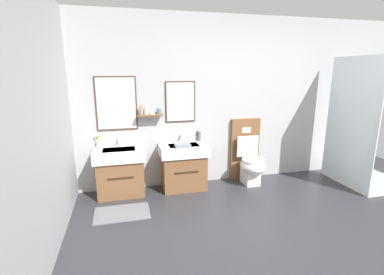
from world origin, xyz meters
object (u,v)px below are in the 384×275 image
(folded_hand_towel, at_px, (183,146))
(shower_tray, at_px, (361,158))
(vanity_sink_right, at_px, (183,165))
(toothbrush_cup, at_px, (99,143))
(toilet, at_px, (249,159))
(soap_dispenser, at_px, (199,136))
(vanity_sink_left, at_px, (120,171))

(folded_hand_towel, height_order, shower_tray, shower_tray)
(vanity_sink_right, height_order, toothbrush_cup, toothbrush_cup)
(toothbrush_cup, bearing_deg, shower_tray, -9.20)
(toilet, distance_m, soap_dispenser, 0.88)
(soap_dispenser, bearing_deg, toilet, -12.45)
(vanity_sink_left, xyz_separation_m, shower_tray, (3.66, -0.48, 0.05))
(toothbrush_cup, xyz_separation_m, folded_hand_towel, (1.15, -0.29, -0.03))
(toilet, bearing_deg, vanity_sink_left, 179.79)
(soap_dispenser, distance_m, shower_tray, 2.56)
(toilet, height_order, toothbrush_cup, toilet)
(vanity_sink_right, xyz_separation_m, toilet, (1.06, -0.01, 0.01))
(vanity_sink_left, height_order, soap_dispenser, soap_dispenser)
(folded_hand_towel, xyz_separation_m, shower_tray, (2.78, -0.35, -0.30))
(vanity_sink_left, distance_m, vanity_sink_right, 0.92)
(toilet, xyz_separation_m, toothbrush_cup, (-2.25, 0.16, 0.37))
(toothbrush_cup, distance_m, folded_hand_towel, 1.19)
(soap_dispenser, bearing_deg, shower_tray, -14.76)
(toilet, relative_size, shower_tray, 0.51)
(folded_hand_towel, distance_m, shower_tray, 2.82)
(vanity_sink_left, relative_size, toilet, 0.71)
(soap_dispenser, relative_size, folded_hand_towel, 0.82)
(shower_tray, bearing_deg, vanity_sink_left, 172.47)
(vanity_sink_left, xyz_separation_m, toothbrush_cup, (-0.27, 0.15, 0.38))
(toothbrush_cup, distance_m, shower_tray, 3.99)
(toothbrush_cup, relative_size, soap_dispenser, 1.12)
(vanity_sink_right, relative_size, folded_hand_towel, 3.21)
(vanity_sink_left, xyz_separation_m, vanity_sink_right, (0.92, 0.00, 0.00))
(vanity_sink_right, height_order, soap_dispenser, soap_dispenser)
(toilet, bearing_deg, toothbrush_cup, 175.92)
(soap_dispenser, relative_size, shower_tray, 0.09)
(vanity_sink_right, bearing_deg, vanity_sink_left, 180.00)
(toothbrush_cup, xyz_separation_m, soap_dispenser, (1.48, 0.01, 0.02))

